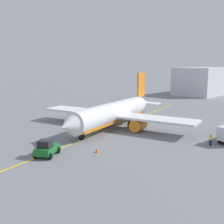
# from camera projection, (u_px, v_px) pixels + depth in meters

# --- Properties ---
(ground_plane) EXTENTS (400.00, 400.00, 0.00)m
(ground_plane) POSITION_uv_depth(u_px,v_px,m) (112.00, 128.00, 50.57)
(ground_plane) COLOR slate
(airplane) EXTENTS (28.81, 30.71, 9.72)m
(airplane) POSITION_uv_depth(u_px,v_px,m) (113.00, 113.00, 50.50)
(airplane) COLOR white
(airplane) RESTS_ON ground
(pushback_tug) EXTENTS (3.73, 2.52, 2.20)m
(pushback_tug) POSITION_uv_depth(u_px,v_px,m) (47.00, 148.00, 35.28)
(pushback_tug) COLOR #196B28
(pushback_tug) RESTS_ON ground
(refueling_worker) EXTENTS (0.57, 0.43, 1.71)m
(refueling_worker) POSITION_uv_depth(u_px,v_px,m) (211.00, 140.00, 39.89)
(refueling_worker) COLOR navy
(refueling_worker) RESTS_ON ground
(safety_cone_nose) EXTENTS (0.54, 0.54, 0.60)m
(safety_cone_nose) POSITION_uv_depth(u_px,v_px,m) (97.00, 150.00, 36.78)
(safety_cone_nose) COLOR #F2590F
(safety_cone_nose) RESTS_ON ground
(distant_hangar) EXTENTS (30.90, 25.32, 10.05)m
(distant_hangar) POSITION_uv_depth(u_px,v_px,m) (206.00, 81.00, 105.65)
(distant_hangar) COLOR silver
(distant_hangar) RESTS_ON ground
(taxi_line_marking) EXTENTS (66.08, 17.55, 0.01)m
(taxi_line_marking) POSITION_uv_depth(u_px,v_px,m) (112.00, 128.00, 50.56)
(taxi_line_marking) COLOR yellow
(taxi_line_marking) RESTS_ON ground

